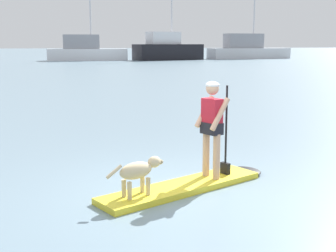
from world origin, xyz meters
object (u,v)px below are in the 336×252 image
Objects in this scene: person_paddler at (212,123)px; dog at (139,171)px; moored_boat_far_starboard at (247,49)px; moored_boat_outer at (86,51)px; moored_boat_starboard at (167,49)px; paddleboard at (193,185)px.

person_paddler reaches higher than dog.
person_paddler is 1.72× the size of dog.
moored_boat_far_starboard reaches higher than person_paddler.
person_paddler is 56.42m from moored_boat_outer.
dog is at bearing -104.12° from moored_boat_starboard.
person_paddler is at bearing -91.46° from moored_boat_outer.
moored_boat_outer is (2.83, 57.03, 0.84)m from dog.
paddleboard is at bearing -114.38° from moored_boat_far_starboard.
moored_boat_starboard is 0.98× the size of moored_boat_far_starboard.
moored_boat_outer is (1.83, 56.58, 1.27)m from paddleboard.
paddleboard is at bearing -103.26° from moored_boat_starboard.
moored_boat_far_starboard reaches higher than paddleboard.
dog reaches higher than paddleboard.
moored_boat_far_starboard reaches higher than dog.
moored_boat_outer is (1.44, 56.40, 0.26)m from person_paddler.
person_paddler is 63.16m from moored_boat_far_starboard.
person_paddler is (0.40, 0.18, 1.01)m from paddleboard.
moored_boat_outer is at bearing 88.14° from paddleboard.
moored_boat_outer reaches higher than person_paddler.
paddleboard is 3.38× the size of dog.
dog is 58.19m from moored_boat_starboard.
moored_boat_starboard is at bearing 75.88° from dog.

